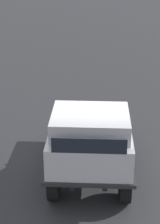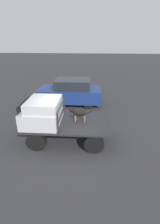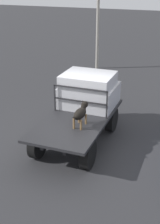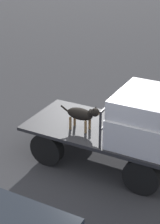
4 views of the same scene
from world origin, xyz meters
TOP-DOWN VIEW (x-y plane):
  - ground_plane at (0.00, 0.00)m, footprint 80.00×80.00m
  - flatbed_truck at (0.00, 0.00)m, footprint 3.81×1.85m
  - truck_cab at (1.04, 0.00)m, footprint 1.56×1.73m
  - truck_headboard at (0.23, 0.00)m, footprint 0.04×1.73m
  - dog at (-0.48, -0.29)m, footprint 1.04×0.28m

SIDE VIEW (x-z plane):
  - ground_plane at x=0.00m, z-range 0.00..0.00m
  - flatbed_truck at x=0.00m, z-range 0.18..1.06m
  - dog at x=-0.48m, z-range 0.95..1.60m
  - truck_cab at x=1.04m, z-range 0.85..1.94m
  - truck_headboard at x=0.23m, z-range 1.01..1.88m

